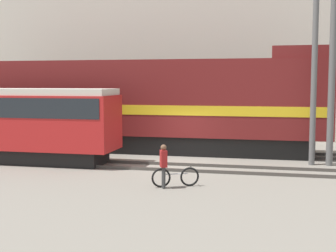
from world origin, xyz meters
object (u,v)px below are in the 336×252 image
(bicycle, at_px, (175,177))
(utility_pole_left, at_px, (314,80))
(freight_locomotive, at_px, (132,104))
(streetcar, at_px, (18,120))
(utility_pole_center, at_px, (332,60))
(person, at_px, (164,162))

(bicycle, xyz_separation_m, utility_pole_left, (5.23, 5.89, 3.57))
(bicycle, bearing_deg, freight_locomotive, 117.14)
(streetcar, relative_size, bicycle, 5.81)
(streetcar, distance_m, utility_pole_center, 14.91)
(freight_locomotive, xyz_separation_m, bicycle, (4.21, -8.22, -2.25))
(streetcar, xyz_separation_m, utility_pole_left, (13.68, 2.33, 1.91))
(streetcar, xyz_separation_m, utility_pole_center, (14.46, 2.33, 2.83))
(bicycle, xyz_separation_m, utility_pole_center, (6.00, 5.89, 4.49))
(streetcar, distance_m, bicycle, 9.32)
(person, distance_m, utility_pole_left, 8.87)
(freight_locomotive, height_order, streetcar, freight_locomotive)
(person, bearing_deg, utility_pole_center, 44.21)
(freight_locomotive, relative_size, person, 13.32)
(streetcar, bearing_deg, bicycle, -22.84)
(bicycle, xyz_separation_m, person, (-0.37, -0.32, 0.61))
(freight_locomotive, relative_size, utility_pole_center, 2.20)
(person, relative_size, utility_pole_left, 0.20)
(freight_locomotive, relative_size, utility_pole_left, 2.72)
(freight_locomotive, height_order, bicycle, freight_locomotive)
(freight_locomotive, distance_m, person, 9.50)
(person, bearing_deg, streetcar, 154.35)
(streetcar, bearing_deg, freight_locomotive, 47.67)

